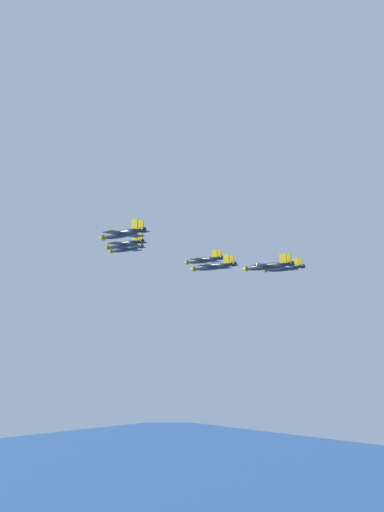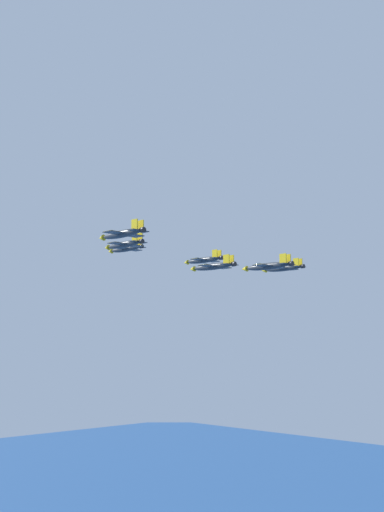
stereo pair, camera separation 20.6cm
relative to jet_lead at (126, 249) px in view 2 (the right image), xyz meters
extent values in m
ellipsoid|color=#2D3338|center=(0.00, -0.03, -0.08)|extent=(2.38, 14.65, 1.88)
cone|color=gold|center=(-0.28, 8.10, -0.08)|extent=(1.66, 1.93, 1.59)
ellipsoid|color=#334751|center=(-0.11, 3.18, 0.63)|extent=(1.49, 2.55, 1.09)
cube|color=#2D3338|center=(0.03, -0.76, -0.18)|extent=(10.53, 3.69, 0.19)
cube|color=gold|center=(-4.66, -0.92, -0.13)|extent=(0.83, 3.03, 0.23)
cube|color=gold|center=(4.71, -0.59, -0.13)|extent=(0.83, 3.03, 0.23)
cube|color=#2D3338|center=(0.21, -6.15, -0.08)|extent=(5.08, 2.47, 0.19)
cube|color=gold|center=(-0.73, -5.89, 1.28)|extent=(0.32, 2.09, 2.71)
cube|color=gold|center=(1.14, -5.83, 1.28)|extent=(0.32, 2.09, 2.71)
cylinder|color=black|center=(0.27, -7.74, -0.08)|extent=(1.35, 1.09, 1.31)
ellipsoid|color=#2D3338|center=(-16.41, -19.94, -2.81)|extent=(1.98, 14.98, 1.92)
cone|color=gold|center=(-16.38, -11.60, -2.81)|extent=(1.64, 1.93, 1.64)
ellipsoid|color=#334751|center=(-16.40, -16.65, -2.09)|extent=(1.45, 2.57, 1.12)
cube|color=#2D3338|center=(-16.41, -20.69, -2.92)|extent=(10.71, 3.46, 0.19)
cube|color=gold|center=(-21.22, -20.68, -2.87)|extent=(0.76, 3.08, 0.23)
cube|color=gold|center=(-11.60, -20.71, -2.87)|extent=(0.76, 3.08, 0.23)
cube|color=#2D3338|center=(-16.43, -26.23, -2.81)|extent=(5.14, 2.37, 0.19)
cube|color=gold|center=(-17.39, -25.93, -1.42)|extent=(0.26, 2.14, 2.78)
cube|color=gold|center=(-15.47, -25.94, -1.42)|extent=(0.26, 2.14, 2.78)
cylinder|color=black|center=(-16.44, -27.86, -2.81)|extent=(1.35, 1.07, 1.35)
ellipsoid|color=#2D3338|center=(17.01, -19.43, -4.12)|extent=(2.00, 14.83, 1.90)
cone|color=gold|center=(16.96, -11.18, -4.12)|extent=(1.63, 1.92, 1.62)
ellipsoid|color=#334751|center=(16.99, -16.17, -3.40)|extent=(1.45, 2.55, 1.11)
cube|color=#2D3338|center=(17.02, -20.17, -4.22)|extent=(10.61, 3.46, 0.19)
cube|color=gold|center=(12.26, -20.21, -4.17)|extent=(0.76, 3.05, 0.23)
cube|color=gold|center=(21.78, -20.14, -4.17)|extent=(0.76, 3.05, 0.23)
cube|color=#2D3338|center=(17.06, -25.66, -4.12)|extent=(5.10, 2.36, 0.19)
cube|color=gold|center=(16.10, -25.37, -2.74)|extent=(0.27, 2.12, 2.75)
cube|color=gold|center=(18.01, -25.35, -2.74)|extent=(0.27, 2.12, 2.75)
cylinder|color=black|center=(17.07, -27.26, -4.12)|extent=(1.34, 1.07, 1.33)
ellipsoid|color=#2D3338|center=(-32.82, -39.86, -4.33)|extent=(2.17, 15.03, 1.93)
cone|color=gold|center=(-32.95, -31.51, -4.33)|extent=(1.67, 1.95, 1.64)
ellipsoid|color=#334751|center=(-32.87, -36.56, -3.60)|extent=(1.49, 2.59, 1.12)
cube|color=#2D3338|center=(-32.81, -40.61, -4.43)|extent=(10.77, 3.60, 0.19)
cube|color=gold|center=(-37.63, -40.69, -4.38)|extent=(0.80, 3.10, 0.23)
cube|color=gold|center=(-27.99, -40.53, -4.38)|extent=(0.80, 3.10, 0.23)
cube|color=#2D3338|center=(-32.72, -46.16, -4.33)|extent=(5.18, 2.44, 0.19)
cube|color=gold|center=(-33.69, -45.88, -2.93)|extent=(0.29, 2.15, 2.79)
cube|color=gold|center=(-31.76, -45.84, -2.93)|extent=(0.29, 2.15, 2.79)
cylinder|color=black|center=(-32.69, -47.79, -4.33)|extent=(1.37, 1.09, 1.35)
ellipsoid|color=#2D3338|center=(34.03, -38.84, -7.07)|extent=(1.93, 14.46, 1.86)
cone|color=gold|center=(33.98, -30.78, -7.07)|extent=(1.59, 1.87, 1.58)
ellipsoid|color=#334751|center=(34.01, -35.66, -6.37)|extent=(1.41, 2.48, 1.08)
cube|color=#2D3338|center=(34.03, -39.56, -7.17)|extent=(10.34, 3.36, 0.19)
cube|color=gold|center=(29.38, -39.58, -7.12)|extent=(0.74, 2.98, 0.22)
cube|color=gold|center=(38.67, -39.54, -7.12)|extent=(0.74, 2.98, 0.22)
cube|color=#2D3338|center=(34.06, -44.91, -7.07)|extent=(4.97, 2.30, 0.19)
cube|color=gold|center=(33.13, -44.62, -5.73)|extent=(0.26, 2.07, 2.68)
cube|color=gold|center=(34.98, -44.61, -5.73)|extent=(0.26, 2.07, 2.68)
cylinder|color=black|center=(34.06, -46.48, -7.07)|extent=(1.31, 1.04, 1.30)
ellipsoid|color=#2D3338|center=(0.60, -39.35, -9.51)|extent=(2.13, 15.00, 1.93)
cone|color=gold|center=(0.49, -31.00, -9.51)|extent=(1.66, 1.95, 1.64)
ellipsoid|color=#334751|center=(0.56, -36.05, -8.79)|extent=(1.48, 2.59, 1.12)
cube|color=#2D3338|center=(0.61, -40.10, -9.62)|extent=(10.75, 3.57, 0.19)
cube|color=gold|center=(-4.20, -40.16, -9.56)|extent=(0.79, 3.09, 0.23)
cube|color=gold|center=(5.43, -40.03, -9.56)|extent=(0.79, 3.09, 0.23)
cube|color=#2D3338|center=(0.69, -45.64, -9.51)|extent=(5.17, 2.42, 0.19)
cube|color=gold|center=(-0.28, -45.35, -8.12)|extent=(0.29, 2.14, 2.78)
cube|color=gold|center=(1.65, -45.33, -8.12)|extent=(0.29, 2.14, 2.78)
cylinder|color=black|center=(0.71, -47.27, -9.51)|extent=(1.36, 1.09, 1.35)
ellipsoid|color=#2D3338|center=(0.90, -59.01, -11.21)|extent=(1.94, 14.48, 1.86)
cone|color=gold|center=(0.86, -50.94, -11.21)|extent=(1.59, 1.87, 1.58)
ellipsoid|color=#334751|center=(0.89, -55.82, -10.51)|extent=(1.41, 2.49, 1.09)
cube|color=#2D3338|center=(0.91, -59.73, -11.31)|extent=(10.36, 3.37, 0.19)
cube|color=gold|center=(-3.74, -59.76, -11.26)|extent=(0.74, 2.98, 0.22)
cube|color=gold|center=(5.56, -59.71, -11.26)|extent=(0.74, 2.98, 0.22)
cube|color=#2D3338|center=(0.94, -65.09, -11.21)|extent=(4.98, 2.30, 0.19)
cube|color=gold|center=(0.01, -64.80, -9.86)|extent=(0.26, 2.07, 2.69)
cube|color=gold|center=(1.87, -64.79, -9.86)|extent=(0.26, 2.07, 2.69)
cylinder|color=black|center=(0.95, -66.66, -11.21)|extent=(1.31, 1.04, 1.30)
camera|label=1|loc=(-129.68, -163.57, -32.45)|focal=44.58mm
camera|label=2|loc=(-129.53, -163.71, -32.45)|focal=44.58mm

